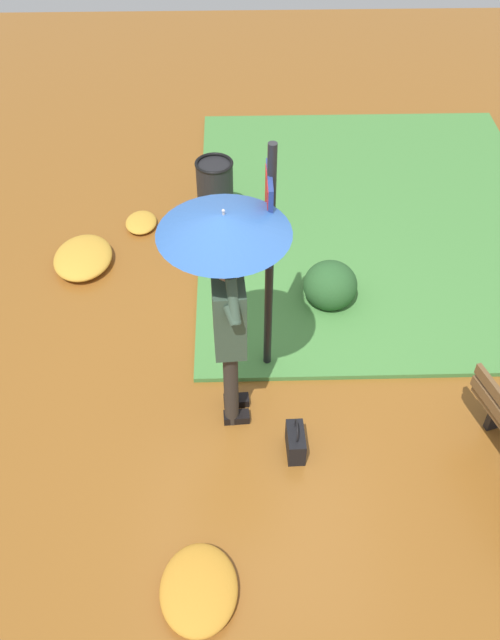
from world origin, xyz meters
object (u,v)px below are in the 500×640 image
handbag (296,442)px  trash_bin (215,195)px  info_sign_post (269,241)px  person_with_umbrella (226,270)px

handbag → trash_bin: bearing=12.3°
trash_bin → info_sign_post: bearing=-167.4°
person_with_umbrella → trash_bin: person_with_umbrella is taller
person_with_umbrella → info_sign_post: 0.58m
info_sign_post → handbag: size_ratio=6.22×
person_with_umbrella → handbag: person_with_umbrella is taller
person_with_umbrella → trash_bin: size_ratio=2.45×
info_sign_post → trash_bin: bearing=12.6°
person_with_umbrella → info_sign_post: info_sign_post is taller
person_with_umbrella → info_sign_post: (0.46, -0.33, -0.11)m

